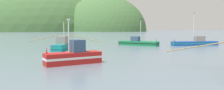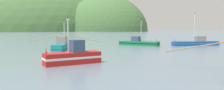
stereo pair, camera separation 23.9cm
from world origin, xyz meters
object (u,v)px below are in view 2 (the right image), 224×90
object	(u,v)px
fishing_boat_teal	(64,45)
fishing_boat_blue	(196,43)
fishing_boat_red	(73,56)
fishing_boat_green	(139,43)

from	to	relation	value
fishing_boat_teal	fishing_boat_blue	bearing A→B (deg)	-68.50
fishing_boat_teal	fishing_boat_blue	world-z (taller)	fishing_boat_blue
fishing_boat_red	fishing_boat_teal	size ratio (longest dim) A/B	0.44
fishing_boat_green	fishing_boat_teal	distance (m)	17.29
fishing_boat_red	fishing_boat_blue	size ratio (longest dim) A/B	0.56
fishing_boat_teal	fishing_boat_red	bearing A→B (deg)	-159.53
fishing_boat_red	fishing_boat_blue	distance (m)	34.48
fishing_boat_green	fishing_boat_teal	xyz separation A→B (m)	(-12.99, -11.41, 0.14)
fishing_boat_green	fishing_boat_blue	bearing A→B (deg)	27.69
fishing_boat_red	fishing_boat_green	world-z (taller)	fishing_boat_green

